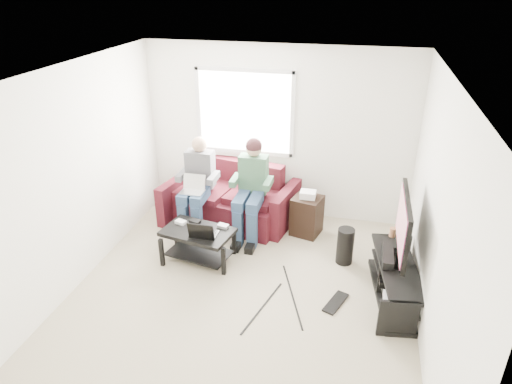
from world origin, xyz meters
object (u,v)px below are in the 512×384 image
tv_stand (395,283)px  end_table (307,215)px  sofa (231,200)px  tv (403,226)px  coffee_table (198,238)px  subwoofer (345,246)px

tv_stand → end_table: (-1.21, 1.22, 0.10)m
sofa → tv: (2.39, -1.27, 0.59)m
tv → tv_stand: bearing=-88.5°
tv_stand → end_table: 1.72m
coffee_table → end_table: 1.65m
tv_stand → end_table: end_table is taller
tv → end_table: tv is taller
subwoofer → tv_stand: bearing=-43.9°
tv → subwoofer: (-0.61, 0.49, -0.67)m
subwoofer → coffee_table: bearing=-168.6°
coffee_table → end_table: (1.30, 1.01, -0.03)m
coffee_table → tv_stand: size_ratio=0.69×
end_table → tv: bearing=-43.0°
coffee_table → tv_stand: 2.52m
coffee_table → tv: 2.57m
coffee_table → sofa: bearing=84.4°
coffee_table → end_table: end_table is taller
sofa → subwoofer: bearing=-23.5°
sofa → tv: size_ratio=1.86×
coffee_table → subwoofer: (1.89, 0.38, -0.08)m
tv → sofa: bearing=152.1°
tv_stand → tv: size_ratio=1.29×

